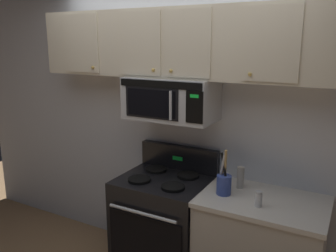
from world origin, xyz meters
The scene contains 7 objects.
back_wall centered at (0.00, 0.79, 1.35)m, with size 5.20×0.10×2.70m, color silver.
stove_range centered at (0.00, 0.42, 0.47)m, with size 0.76×0.69×1.12m.
over_range_microwave centered at (0.00, 0.54, 1.58)m, with size 0.76×0.43×0.35m.
upper_cabinets centered at (0.00, 0.57, 2.02)m, with size 2.50×0.36×0.55m.
utensil_crock_blue centered at (0.55, 0.38, 1.00)m, with size 0.11×0.11×0.36m.
salt_shaker centered at (0.84, 0.29, 0.96)m, with size 0.05×0.05×0.11m.
pepper_mill centered at (0.63, 0.55, 0.99)m, with size 0.06×0.06×0.18m, color #B7B2A8.
Camera 1 is at (1.38, -2.03, 2.04)m, focal length 37.64 mm.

